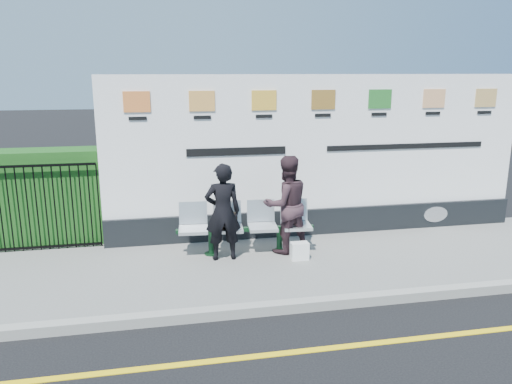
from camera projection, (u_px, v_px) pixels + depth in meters
ground at (378, 343)px, 5.97m from camera, size 80.00×80.00×0.00m
pavement at (314, 262)px, 8.34m from camera, size 14.00×3.00×0.12m
kerb at (347, 301)px, 6.91m from camera, size 14.00×0.18×0.14m
yellow_line at (378, 343)px, 5.97m from camera, size 14.00×0.10×0.01m
billboard at (320, 167)px, 9.40m from camera, size 8.00×0.30×3.00m
hedge at (42, 197)px, 8.98m from camera, size 2.35×0.70×1.70m
railing at (37, 208)px, 8.57m from camera, size 2.05×0.06×1.54m
bench at (246, 240)px, 8.55m from camera, size 2.29×0.76×0.48m
woman_left at (223, 212)px, 8.15m from camera, size 0.59×0.39×1.62m
woman_right at (286, 205)px, 8.48m from camera, size 0.93×0.78×1.69m
handbag_brown at (228, 220)px, 8.44m from camera, size 0.32×0.20×0.23m
carrier_bag_white at (300, 251)px, 8.28m from camera, size 0.29×0.17×0.29m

